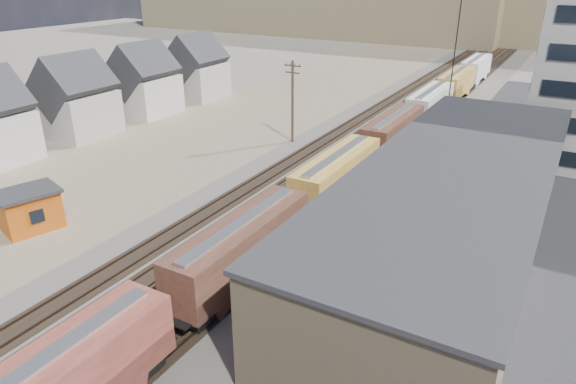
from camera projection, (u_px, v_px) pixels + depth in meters
The scene contains 10 objects.
ballast_bed at pixel (380, 135), 66.57m from camera, with size 18.00×200.00×0.06m, color #4C4742.
dirt_yard at pixel (209, 132), 67.78m from camera, with size 24.00×180.00×0.03m, color #6F664C.
asphalt_lot at pixel (557, 219), 44.65m from camera, with size 26.00×120.00×0.04m, color #232326.
rail_tracks at pixel (376, 134), 66.79m from camera, with size 11.40×200.00×0.24m.
freight_train at pixel (368, 150), 52.70m from camera, with size 3.00×119.74×4.46m.
warehouse at pixel (453, 206), 38.45m from camera, with size 12.40×40.40×7.25m.
utility_pole_north at pixel (293, 100), 61.97m from camera, with size 2.20×0.32×10.00m.
radio_mast at pixel (454, 57), 68.08m from camera, with size 1.20×0.16×18.00m.
townhouse_row at pixel (34, 112), 60.53m from camera, with size 8.15×68.16×10.47m.
maintenance_shed at pixel (30, 209), 42.32m from camera, with size 4.89×5.60×3.47m.
Camera 1 is at (21.55, -11.29, 20.20)m, focal length 32.00 mm.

